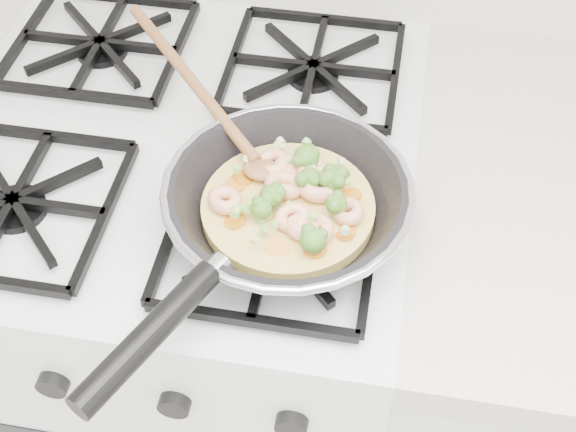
# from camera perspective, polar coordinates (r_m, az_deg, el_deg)

# --- Properties ---
(stove) EXTENTS (0.60, 0.60, 0.92)m
(stove) POSITION_cam_1_polar(r_m,az_deg,el_deg) (1.33, -6.10, -8.21)
(stove) COLOR white
(stove) RESTS_ON ground
(skillet) EXTENTS (0.38, 0.53, 0.09)m
(skillet) POSITION_cam_1_polar(r_m,az_deg,el_deg) (0.83, -0.19, 1.01)
(skillet) COLOR black
(skillet) RESTS_ON stove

